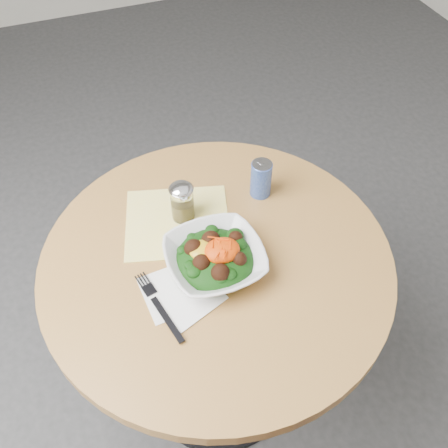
% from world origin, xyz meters
% --- Properties ---
extents(ground, '(6.00, 6.00, 0.00)m').
position_xyz_m(ground, '(0.00, 0.00, 0.00)').
color(ground, '#303033').
rests_on(ground, ground).
extents(table, '(0.90, 0.90, 0.75)m').
position_xyz_m(table, '(0.00, 0.00, 0.55)').
color(table, black).
rests_on(table, ground).
extents(cloth_napkin, '(0.33, 0.32, 0.00)m').
position_xyz_m(cloth_napkin, '(-0.06, 0.14, 0.75)').
color(cloth_napkin, yellow).
rests_on(cloth_napkin, table).
extents(paper_napkins, '(0.19, 0.19, 0.00)m').
position_xyz_m(paper_napkins, '(-0.12, -0.08, 0.75)').
color(paper_napkins, white).
rests_on(paper_napkins, table).
extents(salad_bowl, '(0.24, 0.24, 0.09)m').
position_xyz_m(salad_bowl, '(-0.01, -0.03, 0.78)').
color(salad_bowl, silver).
rests_on(salad_bowl, table).
extents(fork, '(0.06, 0.22, 0.00)m').
position_xyz_m(fork, '(-0.18, -0.09, 0.76)').
color(fork, black).
rests_on(fork, table).
extents(spice_shaker, '(0.07, 0.07, 0.12)m').
position_xyz_m(spice_shaker, '(-0.04, 0.16, 0.81)').
color(spice_shaker, silver).
rests_on(spice_shaker, table).
extents(beverage_can, '(0.06, 0.06, 0.11)m').
position_xyz_m(beverage_can, '(0.19, 0.17, 0.81)').
color(beverage_can, '#0D2694').
rests_on(beverage_can, table).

